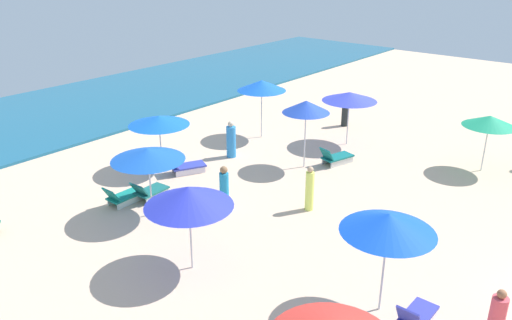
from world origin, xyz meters
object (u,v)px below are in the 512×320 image
at_px(beachgoer_4, 310,190).
at_px(beachgoer_5, 345,112).
at_px(umbrella_1, 388,223).
at_px(lounge_chair_1_0, 416,316).
at_px(lounge_chair_7_0, 336,157).
at_px(umbrella_7, 306,107).
at_px(umbrella_0, 262,85).
at_px(umbrella_2, 159,120).
at_px(umbrella_3, 148,154).
at_px(lounge_chair_3_0, 122,197).
at_px(umbrella_6, 189,196).
at_px(lounge_chair_2_0, 186,166).
at_px(umbrella_4, 490,121).
at_px(beachgoer_3, 224,190).
at_px(beachgoer_6, 231,141).
at_px(lounge_chair_3_1, 149,191).
at_px(umbrella_9, 350,97).

height_order(beachgoer_4, beachgoer_5, beachgoer_4).
relative_size(umbrella_1, lounge_chair_1_0, 2.00).
bearing_deg(lounge_chair_7_0, umbrella_7, 68.74).
height_order(umbrella_0, umbrella_7, umbrella_7).
bearing_deg(umbrella_2, umbrella_3, -135.41).
bearing_deg(lounge_chair_1_0, lounge_chair_3_0, 3.21).
bearing_deg(beachgoer_5, umbrella_6, 15.07).
relative_size(lounge_chair_2_0, umbrella_7, 0.58).
relative_size(umbrella_2, umbrella_4, 1.04).
relative_size(beachgoer_3, beachgoer_4, 1.02).
distance_m(umbrella_3, beachgoer_6, 5.81).
xyz_separation_m(umbrella_3, beachgoer_3, (1.74, -1.57, -1.36)).
xyz_separation_m(lounge_chair_2_0, beachgoer_5, (8.96, -1.74, 0.43)).
relative_size(umbrella_1, beachgoer_6, 1.66).
xyz_separation_m(lounge_chair_7_0, beachgoer_5, (4.51, 2.25, 0.41)).
relative_size(umbrella_0, umbrella_4, 1.19).
height_order(umbrella_6, umbrella_7, umbrella_7).
xyz_separation_m(umbrella_2, lounge_chair_3_0, (-2.85, -1.27, -1.74)).
height_order(umbrella_2, lounge_chair_3_1, umbrella_2).
xyz_separation_m(umbrella_2, beachgoer_4, (0.84, -6.37, -1.28)).
height_order(lounge_chair_1_0, umbrella_9, umbrella_9).
xyz_separation_m(umbrella_4, lounge_chair_7_0, (-3.07, 4.75, -1.74)).
xyz_separation_m(lounge_chair_1_0, beachgoer_5, (11.69, 8.77, 0.44)).
relative_size(umbrella_0, umbrella_2, 1.14).
relative_size(lounge_chair_3_0, umbrella_6, 0.52).
bearing_deg(beachgoer_4, umbrella_7, -172.25).
xyz_separation_m(umbrella_0, umbrella_1, (-7.79, -9.97, -0.08)).
bearing_deg(umbrella_2, umbrella_9, -29.93).
xyz_separation_m(umbrella_2, umbrella_6, (-3.99, -5.85, 0.14)).
bearing_deg(umbrella_4, umbrella_3, 146.47).
height_order(umbrella_3, beachgoer_6, umbrella_3).
xyz_separation_m(umbrella_1, beachgoer_5, (11.67, 7.86, -1.65)).
distance_m(lounge_chair_3_0, beachgoer_4, 6.32).
bearing_deg(umbrella_9, lounge_chair_1_0, -142.21).
bearing_deg(umbrella_2, lounge_chair_3_1, -140.17).
distance_m(lounge_chair_3_0, beachgoer_6, 5.60).
bearing_deg(beachgoer_5, umbrella_7, 16.32).
xyz_separation_m(lounge_chair_1_0, umbrella_7, (6.12, 7.32, 2.22)).
relative_size(lounge_chair_3_0, beachgoer_5, 0.84).
distance_m(umbrella_0, beachgoer_6, 3.27).
distance_m(umbrella_1, lounge_chair_7_0, 9.33).
relative_size(umbrella_2, lounge_chair_7_0, 1.53).
xyz_separation_m(lounge_chair_3_1, beachgoer_5, (11.35, -1.01, 0.40)).
bearing_deg(lounge_chair_2_0, lounge_chair_3_1, 133.36).
bearing_deg(umbrella_6, lounge_chair_7_0, 5.83).
height_order(lounge_chair_3_0, umbrella_7, umbrella_7).
bearing_deg(umbrella_3, beachgoer_3, -42.14).
distance_m(umbrella_1, umbrella_2, 10.83).
bearing_deg(lounge_chair_2_0, lounge_chair_1_0, -168.08).
relative_size(lounge_chair_3_0, lounge_chair_3_1, 0.96).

